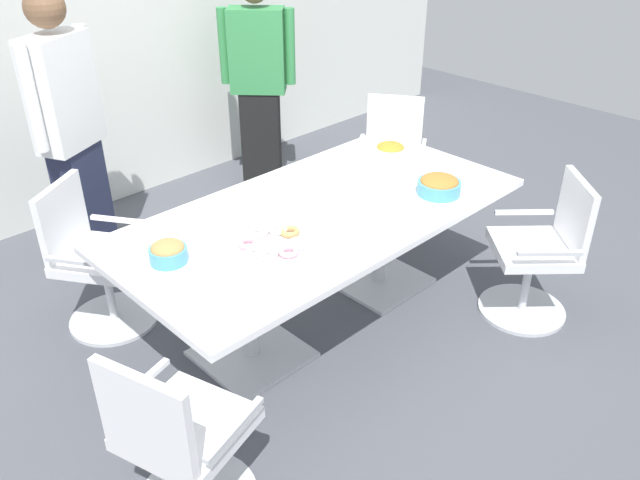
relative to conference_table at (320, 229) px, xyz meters
name	(u,v)px	position (x,y,z in m)	size (l,w,h in m)	color
ground_plane	(320,316)	(0.00, 0.00, -0.63)	(10.00, 10.00, 0.01)	#4C4F56
back_wall	(97,26)	(0.00, 2.40, 0.77)	(8.00, 0.10, 2.80)	silver
conference_table	(320,229)	(0.00, 0.00, 0.00)	(2.40, 1.20, 0.75)	white
office_chair_0	(181,446)	(-1.40, -0.62, -0.22)	(0.67, 0.67, 0.91)	silver
office_chair_1	(540,256)	(0.99, -0.90, -0.22)	(0.76, 0.76, 0.91)	silver
office_chair_2	(391,164)	(1.39, 0.63, -0.22)	(0.75, 0.75, 0.91)	silver
office_chair_3	(96,264)	(-0.98, 0.90, -0.22)	(0.75, 0.75, 0.91)	silver
person_standing_0	(70,132)	(-0.71, 1.56, 0.36)	(0.58, 0.39, 1.86)	#232842
person_standing_1	(259,82)	(0.99, 1.74, 0.29)	(0.48, 0.50, 1.75)	black
snack_bowl_chips_orange	(390,150)	(0.88, 0.22, 0.17)	(0.21, 0.21, 0.10)	white
snack_bowl_pretzels	(439,185)	(0.65, -0.34, 0.18)	(0.26, 0.26, 0.12)	#4C9EC6
snack_bowl_cookies	(168,252)	(-0.92, 0.13, 0.18)	(0.19, 0.19, 0.11)	#4C9EC6
donut_platter	(273,243)	(-0.46, -0.12, 0.15)	(0.37, 0.37, 0.04)	white
plate_stack	(379,199)	(0.32, -0.16, 0.14)	(0.20, 0.20, 0.03)	white
napkin_pile	(302,182)	(0.12, 0.28, 0.17)	(0.18, 0.18, 0.09)	white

